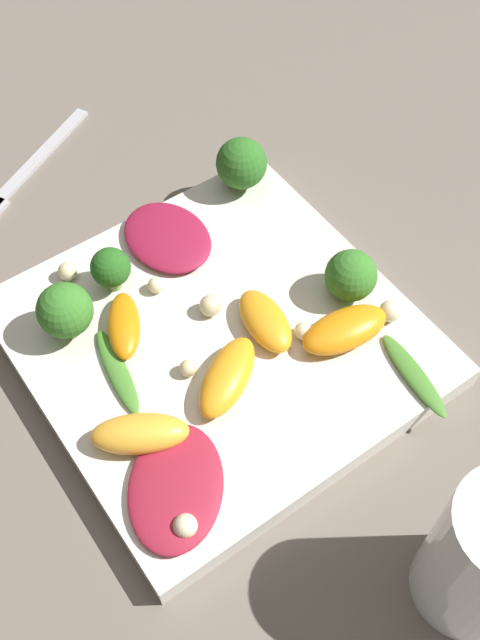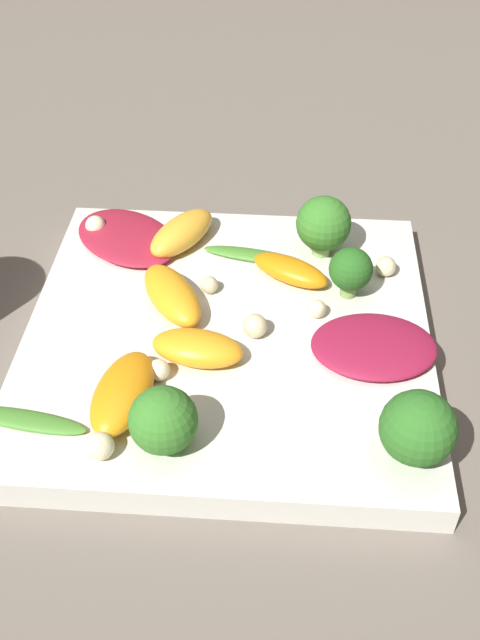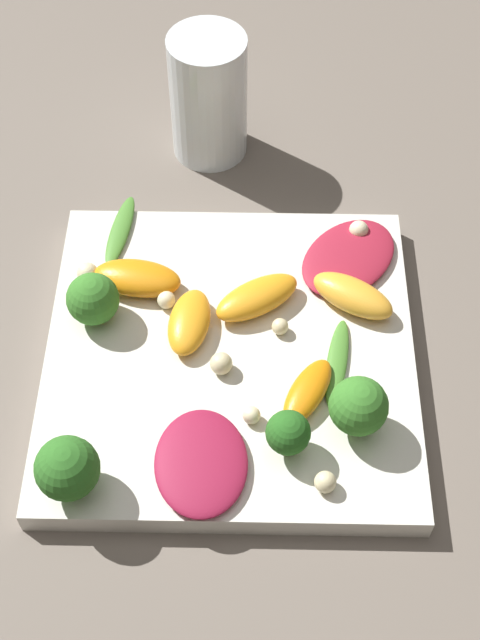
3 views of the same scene
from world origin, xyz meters
The scene contains 23 objects.
ground_plane centered at (0.00, 0.00, 0.00)m, with size 2.40×2.40×0.00m, color #6B6056.
plate centered at (0.00, 0.00, 0.01)m, with size 0.26×0.26×0.02m.
drinking_glass centered at (0.02, -0.23, 0.06)m, with size 0.07×0.07×0.11m.
radicchio_leaf_0 centered at (-0.09, -0.08, 0.02)m, with size 0.10×0.11×0.01m.
radicchio_leaf_1 centered at (0.02, 0.09, 0.03)m, with size 0.07×0.08×0.01m.
orange_segment_0 centered at (-0.05, 0.04, 0.03)m, with size 0.05×0.06×0.02m.
orange_segment_1 centered at (0.07, -0.06, 0.03)m, with size 0.07×0.04×0.02m.
orange_segment_2 centered at (-0.09, -0.04, 0.03)m, with size 0.07×0.06×0.02m.
orange_segment_3 centered at (-0.02, -0.04, 0.03)m, with size 0.07×0.06×0.02m.
orange_segment_4 centered at (0.03, -0.02, 0.03)m, with size 0.04×0.06×0.02m.
broccoli_floret_0 centered at (0.10, 0.11, 0.05)m, with size 0.04×0.04×0.05m.
broccoli_floret_1 centered at (-0.09, 0.06, 0.05)m, with size 0.04×0.04×0.05m.
broccoli_floret_2 centered at (0.10, -0.03, 0.04)m, with size 0.04×0.04×0.04m.
broccoli_floret_3 centered at (-0.04, 0.08, 0.04)m, with size 0.03×0.03×0.04m.
arugula_sprig_0 centered at (0.09, -0.11, 0.02)m, with size 0.03×0.08×0.01m.
arugula_sprig_1 centered at (-0.08, 0.01, 0.02)m, with size 0.03×0.08×0.01m.
macadamia_nut_0 centered at (0.01, 0.02, 0.03)m, with size 0.02×0.02×0.02m.
macadamia_nut_1 centered at (-0.02, 0.06, 0.03)m, with size 0.01×0.01×0.01m.
macadamia_nut_2 centered at (0.05, -0.04, 0.03)m, with size 0.01×0.01×0.01m.
macadamia_nut_3 centered at (-0.06, 0.11, 0.03)m, with size 0.01×0.01×0.01m.
macadamia_nut_4 centered at (-0.10, -0.11, 0.03)m, with size 0.02×0.02×0.02m.
macadamia_nut_5 centered at (0.11, -0.06, 0.03)m, with size 0.02×0.02×0.02m.
macadamia_nut_6 centered at (-0.04, -0.02, 0.03)m, with size 0.01×0.01×0.01m.
Camera 3 is at (-0.01, 0.36, 0.55)m, focal length 50.00 mm.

